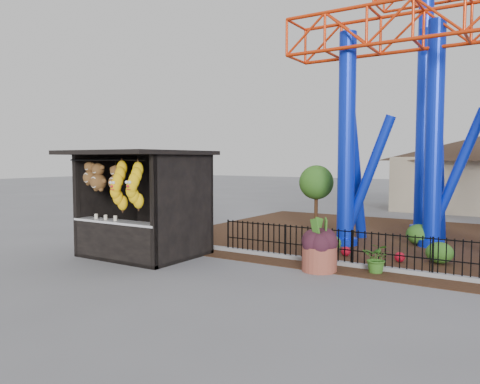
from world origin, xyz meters
The scene contains 10 objects.
ground centered at (0.00, 0.00, 0.00)m, with size 120.00×120.00×0.00m, color slate.
mulch_bed centered at (4.00, 8.00, 0.01)m, with size 18.00×12.00×0.02m, color #331E11.
curb centered at (4.00, 3.00, 0.06)m, with size 18.00×0.18×0.12m, color gray.
prize_booth centered at (-2.97, 0.91, 1.53)m, with size 3.50×3.40×3.12m.
picket_fence centered at (4.90, 3.00, 0.50)m, with size 12.20×0.06×1.00m, color black, non-canonical shape.
roller_coaster centered at (5.12, 8.23, 6.44)m, with size 11.00×6.37×10.82m.
terracotta_planter centered at (2.22, 2.12, 0.32)m, with size 0.90×0.90×0.64m, color brown.
planter_foliage centered at (2.22, 2.12, 0.96)m, with size 0.70×0.70×0.64m, color black.
potted_plant centered at (3.55, 2.70, 0.38)m, with size 0.69×0.60×0.77m, color #325F1B.
landscaping centered at (4.86, 5.83, 0.30)m, with size 7.80×4.01×0.69m.
Camera 1 is at (6.89, -8.96, 2.87)m, focal length 35.00 mm.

